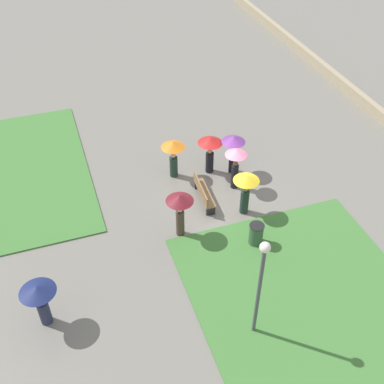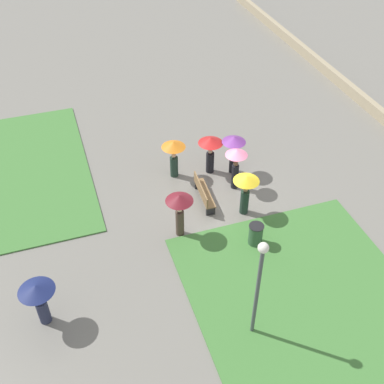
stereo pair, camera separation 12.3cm
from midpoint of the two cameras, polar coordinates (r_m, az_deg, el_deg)
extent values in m
plane|color=slate|center=(20.58, 3.50, -0.55)|extent=(90.00, 90.00, 0.00)
cube|color=#427A38|center=(17.09, 13.78, -13.14)|extent=(9.13, 7.54, 0.06)
cube|color=brown|center=(20.07, 1.34, -0.12)|extent=(1.96, 0.54, 0.05)
cube|color=brown|center=(19.87, 0.85, 0.34)|extent=(1.94, 0.17, 0.45)
cube|color=#232326|center=(19.60, 2.05, -2.22)|extent=(0.10, 0.38, 0.40)
cube|color=#232326|center=(20.85, 0.65, 0.91)|extent=(0.10, 0.38, 0.40)
cylinder|color=#474C51|center=(14.74, 7.63, -11.93)|extent=(0.12, 0.12, 3.75)
sphere|color=white|center=(13.20, 8.40, -6.52)|extent=(0.32, 0.32, 0.32)
cylinder|color=#335638|center=(18.39, 7.40, -5.04)|extent=(0.53, 0.53, 0.92)
cylinder|color=black|center=(18.06, 7.52, -3.99)|extent=(0.57, 0.57, 0.03)
cylinder|color=#1E3328|center=(21.38, -2.35, 3.03)|extent=(0.50, 0.50, 1.00)
sphere|color=tan|center=(21.02, -2.39, 4.34)|extent=(0.21, 0.21, 0.21)
cylinder|color=#4C4C4F|center=(20.86, -2.41, 4.95)|extent=(0.02, 0.02, 0.35)
cone|color=orange|center=(20.68, -2.44, 5.64)|extent=(1.05, 1.05, 0.26)
cylinder|color=#47382D|center=(18.52, -1.60, -3.67)|extent=(0.46, 0.46, 1.17)
sphere|color=beige|center=(18.06, -1.64, -2.12)|extent=(0.19, 0.19, 0.19)
cylinder|color=#4C4C4F|center=(17.88, -1.65, -1.48)|extent=(0.02, 0.02, 0.35)
cone|color=maroon|center=(17.67, -1.67, -0.74)|extent=(1.06, 1.06, 0.26)
cylinder|color=black|center=(21.66, 4.60, 3.58)|extent=(0.37, 0.37, 1.05)
sphere|color=beige|center=(21.29, 4.69, 4.95)|extent=(0.21, 0.21, 0.21)
cylinder|color=#4C4C4F|center=(21.13, 4.73, 5.57)|extent=(0.02, 0.02, 0.35)
cone|color=#703389|center=(20.95, 4.77, 6.26)|extent=(1.05, 1.05, 0.27)
cylinder|color=black|center=(20.74, 4.90, 1.87)|extent=(0.41, 0.41, 1.18)
sphere|color=brown|center=(20.32, 5.01, 3.39)|extent=(0.21, 0.21, 0.21)
cylinder|color=#4C4C4F|center=(20.16, 5.06, 4.03)|extent=(0.02, 0.02, 0.35)
cone|color=pink|center=(19.97, 5.11, 4.75)|extent=(0.94, 0.94, 0.28)
cylinder|color=black|center=(21.62, 1.93, 3.55)|extent=(0.51, 0.51, 1.00)
sphere|color=tan|center=(21.27, 1.97, 4.84)|extent=(0.20, 0.20, 0.20)
cylinder|color=#4C4C4F|center=(21.11, 1.98, 5.45)|extent=(0.02, 0.02, 0.35)
cone|color=red|center=(20.93, 2.00, 6.15)|extent=(1.10, 1.10, 0.28)
cylinder|color=#1E3328|center=(19.58, 6.05, -1.13)|extent=(0.46, 0.46, 1.10)
sphere|color=#997051|center=(19.16, 6.18, 0.32)|extent=(0.19, 0.19, 0.19)
cylinder|color=#4C4C4F|center=(18.99, 6.24, 0.94)|extent=(0.02, 0.02, 0.35)
cone|color=gold|center=(18.80, 6.30, 1.63)|extent=(1.05, 1.05, 0.23)
cylinder|color=#282D47|center=(16.66, -17.29, -13.45)|extent=(0.44, 0.44, 0.97)
sphere|color=brown|center=(16.20, -17.70, -12.20)|extent=(0.22, 0.22, 0.22)
cylinder|color=#4C4C4F|center=(15.99, -17.90, -11.58)|extent=(0.02, 0.02, 0.35)
cone|color=navy|center=(15.77, -18.12, -10.92)|extent=(1.16, 1.16, 0.23)
camera|label=1|loc=(0.06, -90.18, -0.15)|focal=45.00mm
camera|label=2|loc=(0.06, 89.82, 0.15)|focal=45.00mm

